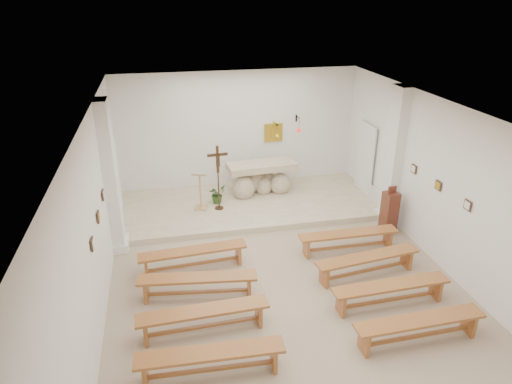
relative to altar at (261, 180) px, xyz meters
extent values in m
cube|color=tan|center=(-0.47, -4.07, -0.53)|extent=(7.00, 10.00, 0.00)
cube|color=white|center=(-3.96, -4.07, 1.22)|extent=(0.02, 10.00, 3.50)
cube|color=white|center=(3.02, -4.07, 1.22)|extent=(0.02, 10.00, 3.50)
cube|color=white|center=(-0.47, 0.92, 1.22)|extent=(7.00, 0.02, 3.50)
cube|color=silver|center=(-0.47, -4.07, 2.96)|extent=(7.00, 10.00, 0.02)
cube|color=beige|center=(-0.47, -0.57, -0.46)|extent=(6.98, 3.00, 0.15)
cube|color=white|center=(-3.84, -2.07, 1.22)|extent=(0.26, 0.55, 3.50)
cube|color=white|center=(2.90, -2.07, 1.22)|extent=(0.26, 0.55, 3.50)
cube|color=gold|center=(0.58, 0.89, 1.12)|extent=(0.55, 0.04, 0.55)
cube|color=black|center=(1.28, 0.90, 1.52)|extent=(0.04, 0.02, 0.20)
cylinder|color=black|center=(1.28, 0.75, 1.59)|extent=(0.02, 0.30, 0.02)
cylinder|color=black|center=(1.28, 0.60, 1.42)|extent=(0.01, 0.01, 0.34)
sphere|color=red|center=(1.28, 0.60, 1.23)|extent=(0.11, 0.11, 0.11)
cube|color=#422A1D|center=(-3.94, -4.87, 1.19)|extent=(0.03, 0.20, 0.20)
cube|color=#422A1D|center=(-3.94, -3.87, 1.19)|extent=(0.03, 0.20, 0.20)
cube|color=#422A1D|center=(-3.94, -2.87, 1.19)|extent=(0.03, 0.20, 0.20)
cube|color=#422A1D|center=(3.00, -4.87, 1.19)|extent=(0.03, 0.20, 0.20)
cube|color=#422A1D|center=(3.00, -3.87, 1.19)|extent=(0.03, 0.20, 0.20)
cube|color=#422A1D|center=(3.00, -2.87, 1.19)|extent=(0.03, 0.20, 0.20)
cube|color=silver|center=(-3.90, -1.37, -0.26)|extent=(0.10, 0.85, 0.52)
cube|color=silver|center=(2.96, -1.37, -0.26)|extent=(0.10, 0.85, 0.52)
ellipsoid|color=beige|center=(-0.54, -0.20, -0.12)|extent=(0.63, 0.53, 0.71)
ellipsoid|color=beige|center=(0.56, -0.08, -0.13)|extent=(0.59, 0.50, 0.67)
ellipsoid|color=beige|center=(-0.15, 0.18, -0.10)|extent=(0.67, 0.57, 0.63)
ellipsoid|color=beige|center=(0.27, 0.18, -0.15)|extent=(0.54, 0.46, 0.59)
ellipsoid|color=beige|center=(0.08, -0.05, -0.19)|extent=(0.46, 0.39, 0.54)
cube|color=beige|center=(0.02, 0.00, 0.43)|extent=(1.99, 0.90, 0.19)
cube|color=tan|center=(-1.79, -0.67, -0.37)|extent=(0.39, 0.39, 0.04)
cylinder|color=tan|center=(-1.79, -0.67, 0.07)|extent=(0.05, 0.05, 0.91)
cube|color=tan|center=(-1.80, -0.69, 0.58)|extent=(0.44, 0.37, 0.15)
cube|color=silver|center=(-1.81, -0.73, 0.62)|extent=(0.38, 0.30, 0.12)
cylinder|color=#3A2312|center=(-1.32, -0.80, -0.37)|extent=(0.23, 0.23, 0.03)
cylinder|color=#3A2312|center=(-1.32, -0.80, 0.15)|extent=(0.03, 0.03, 1.06)
cube|color=#3A2312|center=(-1.32, -0.80, 1.02)|extent=(0.07, 0.05, 0.73)
cube|color=#3A2312|center=(-1.32, -0.80, 1.14)|extent=(0.53, 0.09, 0.07)
cube|color=#3A2312|center=(-1.32, -0.83, 0.99)|extent=(0.10, 0.05, 0.31)
imported|color=#2F5220|center=(-1.32, -0.41, -0.13)|extent=(0.61, 0.60, 0.51)
cube|color=#552918|center=(2.63, -2.68, 0.00)|extent=(0.38, 0.38, 1.07)
cube|color=#552918|center=(2.63, -2.68, 0.61)|extent=(0.22, 0.08, 0.17)
cube|color=#A85D31|center=(-2.24, -3.34, -0.07)|extent=(2.32, 0.52, 0.05)
cube|color=#A85D31|center=(-3.23, -3.41, -0.31)|extent=(0.09, 0.34, 0.44)
cube|color=#A85D31|center=(-1.24, -3.27, -0.31)|extent=(0.09, 0.34, 0.44)
cube|color=#A85D31|center=(-2.24, -3.34, -0.41)|extent=(1.93, 0.19, 0.05)
cube|color=#A85D31|center=(1.30, -3.34, -0.07)|extent=(2.30, 0.38, 0.05)
cube|color=#A85D31|center=(0.30, -3.33, -0.31)|extent=(0.07, 0.34, 0.44)
cube|color=#A85D31|center=(2.29, -3.35, -0.31)|extent=(0.07, 0.34, 0.44)
cube|color=#A85D31|center=(1.30, -3.34, -0.41)|extent=(1.94, 0.08, 0.05)
cube|color=#A85D31|center=(-2.24, -4.35, -0.07)|extent=(2.33, 0.67, 0.05)
cube|color=#A85D31|center=(-3.22, -4.22, -0.31)|extent=(0.11, 0.34, 0.44)
cube|color=#A85D31|center=(-1.25, -4.49, -0.31)|extent=(0.11, 0.34, 0.44)
cube|color=#A85D31|center=(-2.24, -4.35, -0.41)|extent=(1.93, 0.32, 0.05)
cube|color=#A85D31|center=(1.30, -4.35, -0.07)|extent=(2.33, 0.66, 0.05)
cube|color=#A85D31|center=(0.31, -4.48, -0.31)|extent=(0.10, 0.34, 0.44)
cube|color=#A85D31|center=(2.28, -4.23, -0.31)|extent=(0.10, 0.34, 0.44)
cube|color=#A85D31|center=(1.30, -4.35, -0.41)|extent=(1.93, 0.31, 0.05)
cube|color=#A85D31|center=(-2.24, -5.37, -0.07)|extent=(2.31, 0.45, 0.05)
cube|color=#A85D31|center=(-3.23, -5.40, -0.31)|extent=(0.07, 0.34, 0.44)
cube|color=#A85D31|center=(-1.24, -5.33, -0.31)|extent=(0.07, 0.34, 0.44)
cube|color=#A85D31|center=(-2.24, -5.37, -0.41)|extent=(1.94, 0.13, 0.05)
cube|color=#A85D31|center=(1.30, -5.37, -0.07)|extent=(2.31, 0.44, 0.05)
cube|color=#A85D31|center=(0.30, -5.40, -0.31)|extent=(0.07, 0.34, 0.44)
cube|color=#A85D31|center=(2.29, -5.34, -0.31)|extent=(0.07, 0.34, 0.44)
cube|color=#A85D31|center=(1.30, -5.37, -0.41)|extent=(1.94, 0.12, 0.05)
cube|color=#A85D31|center=(-2.24, -6.38, -0.07)|extent=(2.32, 0.47, 0.05)
cube|color=#A85D31|center=(-3.23, -6.34, -0.31)|extent=(0.08, 0.34, 0.44)
cube|color=#A85D31|center=(-1.24, -6.43, -0.31)|extent=(0.08, 0.34, 0.44)
cube|color=#A85D31|center=(-2.24, -6.38, -0.41)|extent=(1.94, 0.15, 0.05)
cube|color=#A85D31|center=(1.30, -6.38, -0.07)|extent=(2.31, 0.42, 0.05)
cube|color=#A85D31|center=(0.30, -6.41, -0.31)|extent=(0.07, 0.34, 0.44)
cube|color=#A85D31|center=(2.29, -6.36, -0.31)|extent=(0.07, 0.34, 0.44)
cube|color=#A85D31|center=(1.30, -6.38, -0.41)|extent=(1.94, 0.10, 0.05)
camera|label=1|loc=(-2.69, -11.77, 5.00)|focal=32.00mm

